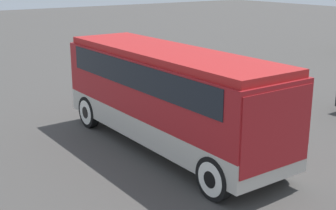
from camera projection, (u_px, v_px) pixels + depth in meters
The scene contains 3 objects.
ground_plane at pixel (168, 148), 15.42m from camera, with size 120.00×120.00×0.00m, color #423F3D.
tour_bus at pixel (170, 91), 14.80m from camera, with size 9.16×2.62×3.25m.
parked_car_near at pixel (219, 76), 22.58m from camera, with size 4.55×1.88×1.50m.
Camera 1 is at (11.77, -8.36, 5.60)m, focal length 50.00 mm.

